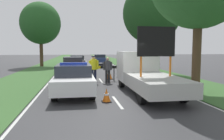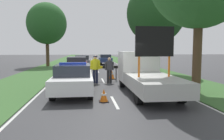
{
  "view_description": "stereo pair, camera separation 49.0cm",
  "coord_description": "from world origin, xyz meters",
  "px_view_note": "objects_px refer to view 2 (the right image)",
  "views": [
    {
      "loc": [
        -1.64,
        -10.17,
        2.22
      ],
      "look_at": [
        0.22,
        1.45,
        1.1
      ],
      "focal_mm": 35.0,
      "sensor_mm": 36.0,
      "label": 1
    },
    {
      "loc": [
        -1.16,
        -10.24,
        2.22
      ],
      "look_at": [
        0.22,
        1.45,
        1.1
      ],
      "focal_mm": 35.0,
      "sensor_mm": 36.0,
      "label": 2
    }
  ],
  "objects_px": {
    "traffic_cone_near_police": "(104,95)",
    "queued_car_suv_grey": "(82,62)",
    "work_truck": "(144,73)",
    "road_barrier": "(102,69)",
    "queued_car_wagon_maroon": "(77,65)",
    "traffic_cone_centre_front": "(112,74)",
    "police_car": "(73,78)",
    "roadside_tree_mid_left": "(156,13)",
    "police_officer": "(95,67)",
    "roadside_tree_near_left": "(47,24)",
    "pedestrian_civilian": "(109,68)",
    "queued_car_hatch_blue": "(105,59)"
  },
  "relations": [
    {
      "from": "work_truck",
      "to": "roadside_tree_near_left",
      "type": "height_order",
      "value": "roadside_tree_near_left"
    },
    {
      "from": "queued_car_wagon_maroon",
      "to": "queued_car_hatch_blue",
      "type": "relative_size",
      "value": 1.18
    },
    {
      "from": "police_car",
      "to": "road_barrier",
      "type": "height_order",
      "value": "police_car"
    },
    {
      "from": "road_barrier",
      "to": "roadside_tree_mid_left",
      "type": "xyz_separation_m",
      "value": [
        5.1,
        4.08,
        4.56
      ]
    },
    {
      "from": "traffic_cone_centre_front",
      "to": "queued_car_wagon_maroon",
      "type": "relative_size",
      "value": 0.16
    },
    {
      "from": "queued_car_hatch_blue",
      "to": "roadside_tree_near_left",
      "type": "distance_m",
      "value": 9.45
    },
    {
      "from": "police_officer",
      "to": "police_car",
      "type": "bearing_deg",
      "value": 43.67
    },
    {
      "from": "traffic_cone_near_police",
      "to": "roadside_tree_near_left",
      "type": "height_order",
      "value": "roadside_tree_near_left"
    },
    {
      "from": "queued_car_suv_grey",
      "to": "police_car",
      "type": "bearing_deg",
      "value": 89.25
    },
    {
      "from": "work_truck",
      "to": "queued_car_wagon_maroon",
      "type": "height_order",
      "value": "work_truck"
    },
    {
      "from": "work_truck",
      "to": "road_barrier",
      "type": "xyz_separation_m",
      "value": [
        -1.86,
        4.19,
        -0.15
      ]
    },
    {
      "from": "traffic_cone_near_police",
      "to": "queued_car_suv_grey",
      "type": "bearing_deg",
      "value": 94.12
    },
    {
      "from": "police_car",
      "to": "work_truck",
      "type": "bearing_deg",
      "value": 0.88
    },
    {
      "from": "traffic_cone_centre_front",
      "to": "roadside_tree_near_left",
      "type": "relative_size",
      "value": 0.09
    },
    {
      "from": "police_officer",
      "to": "road_barrier",
      "type": "bearing_deg",
      "value": -145.92
    },
    {
      "from": "traffic_cone_near_police",
      "to": "queued_car_wagon_maroon",
      "type": "xyz_separation_m",
      "value": [
        -1.56,
        10.78,
        0.51
      ]
    },
    {
      "from": "police_car",
      "to": "queued_car_wagon_maroon",
      "type": "bearing_deg",
      "value": 92.52
    },
    {
      "from": "queued_car_wagon_maroon",
      "to": "queued_car_suv_grey",
      "type": "distance_m",
      "value": 5.73
    },
    {
      "from": "queued_car_suv_grey",
      "to": "police_officer",
      "type": "bearing_deg",
      "value": 95.34
    },
    {
      "from": "work_truck",
      "to": "queued_car_wagon_maroon",
      "type": "relative_size",
      "value": 1.33
    },
    {
      "from": "police_car",
      "to": "road_barrier",
      "type": "bearing_deg",
      "value": 68.18
    },
    {
      "from": "police_car",
      "to": "road_barrier",
      "type": "relative_size",
      "value": 2.05
    },
    {
      "from": "traffic_cone_near_police",
      "to": "work_truck",
      "type": "bearing_deg",
      "value": 41.12
    },
    {
      "from": "work_truck",
      "to": "police_car",
      "type": "bearing_deg",
      "value": 2.0
    },
    {
      "from": "queued_car_suv_grey",
      "to": "queued_car_wagon_maroon",
      "type": "bearing_deg",
      "value": 86.3
    },
    {
      "from": "work_truck",
      "to": "traffic_cone_centre_front",
      "type": "height_order",
      "value": "work_truck"
    },
    {
      "from": "roadside_tree_mid_left",
      "to": "queued_car_suv_grey",
      "type": "bearing_deg",
      "value": 136.92
    },
    {
      "from": "traffic_cone_near_police",
      "to": "traffic_cone_centre_front",
      "type": "distance_m",
      "value": 7.05
    },
    {
      "from": "traffic_cone_near_police",
      "to": "queued_car_wagon_maroon",
      "type": "relative_size",
      "value": 0.12
    },
    {
      "from": "roadside_tree_mid_left",
      "to": "police_officer",
      "type": "bearing_deg",
      "value": -138.44
    },
    {
      "from": "roadside_tree_mid_left",
      "to": "traffic_cone_centre_front",
      "type": "bearing_deg",
      "value": -143.03
    },
    {
      "from": "queued_car_wagon_maroon",
      "to": "roadside_tree_near_left",
      "type": "bearing_deg",
      "value": -66.24
    },
    {
      "from": "road_barrier",
      "to": "police_car",
      "type": "bearing_deg",
      "value": -117.72
    },
    {
      "from": "police_car",
      "to": "roadside_tree_near_left",
      "type": "height_order",
      "value": "roadside_tree_near_left"
    },
    {
      "from": "police_car",
      "to": "work_truck",
      "type": "relative_size",
      "value": 0.8
    },
    {
      "from": "police_car",
      "to": "roadside_tree_mid_left",
      "type": "bearing_deg",
      "value": 51.5
    },
    {
      "from": "road_barrier",
      "to": "queued_car_wagon_maroon",
      "type": "relative_size",
      "value": 0.51
    },
    {
      "from": "road_barrier",
      "to": "queued_car_suv_grey",
      "type": "xyz_separation_m",
      "value": [
        -1.59,
        10.33,
        -0.07
      ]
    },
    {
      "from": "road_barrier",
      "to": "queued_car_wagon_maroon",
      "type": "xyz_separation_m",
      "value": [
        -1.96,
        4.62,
        -0.08
      ]
    },
    {
      "from": "traffic_cone_near_police",
      "to": "queued_car_suv_grey",
      "type": "height_order",
      "value": "queued_car_suv_grey"
    },
    {
      "from": "queued_car_hatch_blue",
      "to": "queued_car_suv_grey",
      "type": "bearing_deg",
      "value": 62.88
    },
    {
      "from": "police_officer",
      "to": "roadside_tree_near_left",
      "type": "relative_size",
      "value": 0.22
    },
    {
      "from": "work_truck",
      "to": "police_officer",
      "type": "height_order",
      "value": "work_truck"
    },
    {
      "from": "queued_car_suv_grey",
      "to": "roadside_tree_mid_left",
      "type": "xyz_separation_m",
      "value": [
        6.69,
        -6.25,
        4.63
      ]
    },
    {
      "from": "traffic_cone_near_police",
      "to": "roadside_tree_mid_left",
      "type": "height_order",
      "value": "roadside_tree_mid_left"
    },
    {
      "from": "queued_car_suv_grey",
      "to": "roadside_tree_mid_left",
      "type": "height_order",
      "value": "roadside_tree_mid_left"
    },
    {
      "from": "work_truck",
      "to": "roadside_tree_mid_left",
      "type": "distance_m",
      "value": 9.92
    },
    {
      "from": "road_barrier",
      "to": "queued_car_suv_grey",
      "type": "height_order",
      "value": "queued_car_suv_grey"
    },
    {
      "from": "pedestrian_civilian",
      "to": "queued_car_wagon_maroon",
      "type": "xyz_separation_m",
      "value": [
        -2.35,
        5.51,
        -0.2
      ]
    },
    {
      "from": "police_car",
      "to": "work_truck",
      "type": "xyz_separation_m",
      "value": [
        3.64,
        -0.03,
        0.26
      ]
    }
  ]
}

